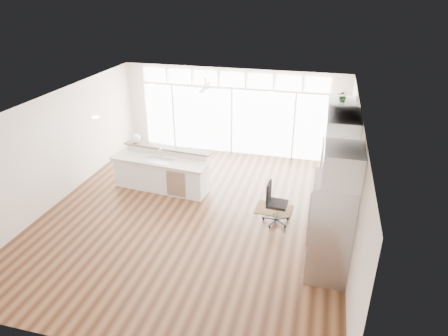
# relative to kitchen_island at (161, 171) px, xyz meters

# --- Properties ---
(floor) EXTENTS (7.00, 8.00, 0.02)m
(floor) POSITION_rel_kitchen_island_xyz_m (1.23, -1.04, -0.53)
(floor) COLOR #442615
(floor) RESTS_ON ground
(ceiling) EXTENTS (7.00, 8.00, 0.02)m
(ceiling) POSITION_rel_kitchen_island_xyz_m (1.23, -1.04, 2.18)
(ceiling) COLOR silver
(ceiling) RESTS_ON wall_back
(wall_back) EXTENTS (7.00, 0.04, 2.70)m
(wall_back) POSITION_rel_kitchen_island_xyz_m (1.23, 2.96, 0.83)
(wall_back) COLOR silver
(wall_back) RESTS_ON floor
(wall_front) EXTENTS (7.00, 0.04, 2.70)m
(wall_front) POSITION_rel_kitchen_island_xyz_m (1.23, -5.04, 0.83)
(wall_front) COLOR silver
(wall_front) RESTS_ON floor
(wall_left) EXTENTS (0.04, 8.00, 2.70)m
(wall_left) POSITION_rel_kitchen_island_xyz_m (-2.27, -1.04, 0.83)
(wall_left) COLOR silver
(wall_left) RESTS_ON floor
(wall_right) EXTENTS (0.04, 8.00, 2.70)m
(wall_right) POSITION_rel_kitchen_island_xyz_m (4.73, -1.04, 0.83)
(wall_right) COLOR silver
(wall_right) RESTS_ON floor
(glass_wall) EXTENTS (5.80, 0.06, 2.08)m
(glass_wall) POSITION_rel_kitchen_island_xyz_m (1.23, 2.90, 0.53)
(glass_wall) COLOR white
(glass_wall) RESTS_ON wall_back
(transom_row) EXTENTS (5.90, 0.06, 0.40)m
(transom_row) POSITION_rel_kitchen_island_xyz_m (1.23, 2.90, 1.86)
(transom_row) COLOR white
(transom_row) RESTS_ON wall_back
(desk_window) EXTENTS (0.04, 0.85, 0.85)m
(desk_window) POSITION_rel_kitchen_island_xyz_m (4.69, -0.74, 1.03)
(desk_window) COLOR white
(desk_window) RESTS_ON wall_right
(ceiling_fan) EXTENTS (1.16, 1.16, 0.32)m
(ceiling_fan) POSITION_rel_kitchen_island_xyz_m (0.73, 1.76, 1.96)
(ceiling_fan) COLOR white
(ceiling_fan) RESTS_ON ceiling
(recessed_lights) EXTENTS (3.40, 3.00, 0.02)m
(recessed_lights) POSITION_rel_kitchen_island_xyz_m (1.23, -0.84, 2.16)
(recessed_lights) COLOR white
(recessed_lights) RESTS_ON ceiling
(oven_cabinet) EXTENTS (0.64, 1.20, 2.50)m
(oven_cabinet) POSITION_rel_kitchen_island_xyz_m (4.40, 0.76, 0.73)
(oven_cabinet) COLOR white
(oven_cabinet) RESTS_ON floor
(desk_nook) EXTENTS (0.72, 1.30, 0.76)m
(desk_nook) POSITION_rel_kitchen_island_xyz_m (4.36, -0.74, -0.14)
(desk_nook) COLOR white
(desk_nook) RESTS_ON floor
(upper_cabinets) EXTENTS (0.64, 1.30, 0.64)m
(upper_cabinets) POSITION_rel_kitchen_island_xyz_m (4.40, -0.74, 1.83)
(upper_cabinets) COLOR white
(upper_cabinets) RESTS_ON wall_right
(refrigerator) EXTENTS (0.76, 0.90, 2.00)m
(refrigerator) POSITION_rel_kitchen_island_xyz_m (4.34, -2.39, 0.48)
(refrigerator) COLOR #B9BABF
(refrigerator) RESTS_ON floor
(fridge_cabinet) EXTENTS (0.64, 0.90, 0.60)m
(fridge_cabinet) POSITION_rel_kitchen_island_xyz_m (4.40, -2.39, 1.78)
(fridge_cabinet) COLOR white
(fridge_cabinet) RESTS_ON wall_right
(framed_photos) EXTENTS (0.06, 0.22, 0.80)m
(framed_photos) POSITION_rel_kitchen_island_xyz_m (4.69, -0.12, 0.88)
(framed_photos) COLOR black
(framed_photos) RESTS_ON wall_right
(kitchen_island) EXTENTS (2.71, 1.24, 1.04)m
(kitchen_island) POSITION_rel_kitchen_island_xyz_m (0.00, 0.00, 0.00)
(kitchen_island) COLOR white
(kitchen_island) RESTS_ON floor
(rug) EXTENTS (0.93, 0.70, 0.01)m
(rug) POSITION_rel_kitchen_island_xyz_m (3.07, -0.32, -0.52)
(rug) COLOR #332110
(rug) RESTS_ON floor
(office_chair) EXTENTS (0.54, 0.51, 0.99)m
(office_chair) POSITION_rel_kitchen_island_xyz_m (3.20, -0.87, -0.02)
(office_chair) COLOR black
(office_chair) RESTS_ON floor
(fishbowl) EXTENTS (0.27, 0.27, 0.26)m
(fishbowl) POSITION_rel_kitchen_island_xyz_m (-0.91, 0.49, 0.65)
(fishbowl) COLOR white
(fishbowl) RESTS_ON kitchen_island
(monitor) EXTENTS (0.16, 0.51, 0.42)m
(monitor) POSITION_rel_kitchen_island_xyz_m (4.28, -0.74, 0.45)
(monitor) COLOR black
(monitor) RESTS_ON desk_nook
(keyboard) EXTENTS (0.11, 0.29, 0.01)m
(keyboard) POSITION_rel_kitchen_island_xyz_m (4.11, -0.74, 0.25)
(keyboard) COLOR silver
(keyboard) RESTS_ON desk_nook
(potted_plant) EXTENTS (0.27, 0.29, 0.22)m
(potted_plant) POSITION_rel_kitchen_island_xyz_m (4.40, 0.76, 2.09)
(potted_plant) COLOR #35632A
(potted_plant) RESTS_ON oven_cabinet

